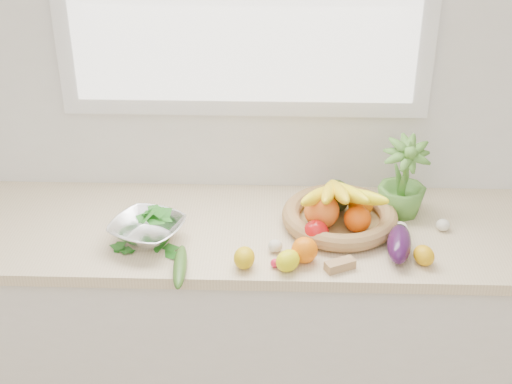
{
  "coord_description": "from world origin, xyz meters",
  "views": [
    {
      "loc": [
        0.12,
        -0.14,
        2.21
      ],
      "look_at": [
        0.05,
        1.93,
        1.05
      ],
      "focal_mm": 50.0,
      "sensor_mm": 36.0,
      "label": 1
    }
  ],
  "objects_px": {
    "cucumber": "(180,266)",
    "colander_with_spinach": "(147,226)",
    "eggplant": "(399,244)",
    "fruit_basket": "(339,211)",
    "apple": "(316,233)",
    "potted_herb": "(403,180)"
  },
  "relations": [
    {
      "from": "cucumber",
      "to": "colander_with_spinach",
      "type": "bearing_deg",
      "value": 127.05
    },
    {
      "from": "eggplant",
      "to": "apple",
      "type": "bearing_deg",
      "value": 168.78
    },
    {
      "from": "apple",
      "to": "cucumber",
      "type": "distance_m",
      "value": 0.46
    },
    {
      "from": "apple",
      "to": "colander_with_spinach",
      "type": "bearing_deg",
      "value": -179.59
    },
    {
      "from": "apple",
      "to": "colander_with_spinach",
      "type": "distance_m",
      "value": 0.56
    },
    {
      "from": "colander_with_spinach",
      "to": "eggplant",
      "type": "bearing_deg",
      "value": -3.39
    },
    {
      "from": "eggplant",
      "to": "colander_with_spinach",
      "type": "height_order",
      "value": "colander_with_spinach"
    },
    {
      "from": "eggplant",
      "to": "potted_herb",
      "type": "distance_m",
      "value": 0.28
    },
    {
      "from": "eggplant",
      "to": "colander_with_spinach",
      "type": "xyz_separation_m",
      "value": [
        -0.82,
        0.05,
        0.02
      ]
    },
    {
      "from": "eggplant",
      "to": "fruit_basket",
      "type": "xyz_separation_m",
      "value": [
        -0.18,
        0.18,
        0.01
      ]
    },
    {
      "from": "eggplant",
      "to": "fruit_basket",
      "type": "height_order",
      "value": "fruit_basket"
    },
    {
      "from": "cucumber",
      "to": "colander_with_spinach",
      "type": "height_order",
      "value": "colander_with_spinach"
    },
    {
      "from": "fruit_basket",
      "to": "apple",
      "type": "bearing_deg",
      "value": -124.41
    },
    {
      "from": "eggplant",
      "to": "cucumber",
      "type": "relative_size",
      "value": 0.89
    },
    {
      "from": "apple",
      "to": "cucumber",
      "type": "relative_size",
      "value": 0.37
    },
    {
      "from": "eggplant",
      "to": "cucumber",
      "type": "distance_m",
      "value": 0.71
    },
    {
      "from": "apple",
      "to": "potted_herb",
      "type": "bearing_deg",
      "value": 34.56
    },
    {
      "from": "fruit_basket",
      "to": "colander_with_spinach",
      "type": "bearing_deg",
      "value": -168.82
    },
    {
      "from": "cucumber",
      "to": "potted_herb",
      "type": "bearing_deg",
      "value": 27.66
    },
    {
      "from": "eggplant",
      "to": "fruit_basket",
      "type": "bearing_deg",
      "value": 136.05
    },
    {
      "from": "colander_with_spinach",
      "to": "apple",
      "type": "bearing_deg",
      "value": 0.41
    },
    {
      "from": "potted_herb",
      "to": "fruit_basket",
      "type": "distance_m",
      "value": 0.25
    }
  ]
}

